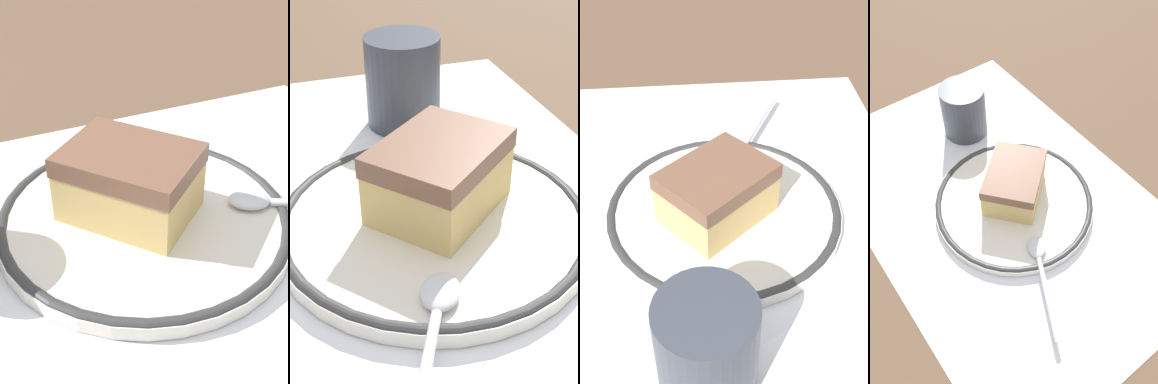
% 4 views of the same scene
% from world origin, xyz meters
% --- Properties ---
extents(ground_plane, '(2.40, 2.40, 0.00)m').
position_xyz_m(ground_plane, '(0.00, 0.00, 0.00)').
color(ground_plane, brown).
extents(placemat, '(0.56, 0.37, 0.00)m').
position_xyz_m(placemat, '(0.00, 0.00, 0.00)').
color(placemat, white).
rests_on(placemat, ground_plane).
extents(plate, '(0.22, 0.22, 0.01)m').
position_xyz_m(plate, '(0.02, 0.01, 0.01)').
color(plate, silver).
rests_on(plate, placemat).
extents(cake_slice, '(0.12, 0.12, 0.05)m').
position_xyz_m(cake_slice, '(0.01, 0.02, 0.04)').
color(cake_slice, '#DBB76B').
rests_on(cake_slice, plate).
extents(spoon, '(0.13, 0.08, 0.01)m').
position_xyz_m(spoon, '(0.12, -0.02, 0.02)').
color(spoon, silver).
rests_on(spoon, plate).
extents(cup, '(0.07, 0.07, 0.08)m').
position_xyz_m(cup, '(-0.15, 0.04, 0.04)').
color(cup, '#383D47').
rests_on(cup, placemat).
extents(napkin, '(0.15, 0.14, 0.00)m').
position_xyz_m(napkin, '(-0.16, -0.06, 0.00)').
color(napkin, white).
rests_on(napkin, placemat).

